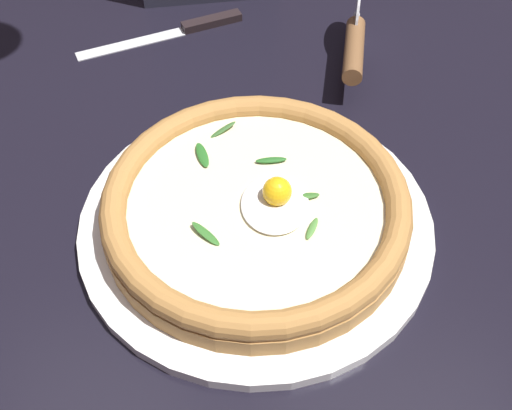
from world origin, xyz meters
The scene contains 5 objects.
ground_plane centered at (0.00, 0.00, -0.01)m, with size 2.40×2.40×0.03m, color black.
pizza_plate centered at (-0.01, -0.02, 0.01)m, with size 0.33×0.33×0.01m, color white.
pizza centered at (-0.01, -0.02, 0.03)m, with size 0.28×0.28×0.05m.
pizza_cutter centered at (0.24, -0.12, 0.04)m, with size 0.16×0.03×0.08m.
table_knife centered at (0.31, 0.08, 0.00)m, with size 0.11×0.20×0.01m.
Camera 1 is at (-0.38, -0.03, 0.47)m, focal length 44.34 mm.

